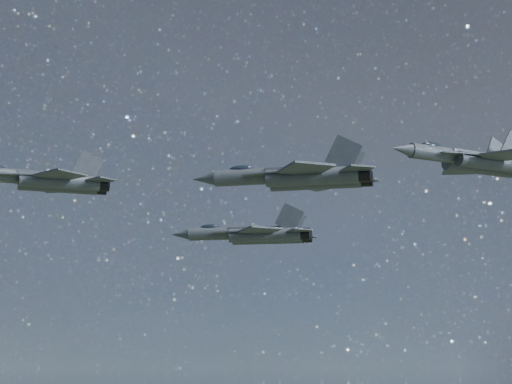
{
  "coord_description": "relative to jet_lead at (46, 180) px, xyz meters",
  "views": [
    {
      "loc": [
        -6.95,
        -85.26,
        140.96
      ],
      "look_at": [
        -0.08,
        1.24,
        158.88
      ],
      "focal_mm": 60.0,
      "sensor_mm": 36.0,
      "label": 1
    }
  ],
  "objects": [
    {
      "name": "jet_lead",
      "position": [
        0.0,
        0.0,
        0.0
      ],
      "size": [
        17.01,
        11.59,
        4.27
      ],
      "rotation": [
        0.0,
        0.0,
        0.24
      ],
      "color": "#30373C"
    },
    {
      "name": "jet_right",
      "position": [
        23.91,
        -17.95,
        -3.23
      ],
      "size": [
        16.16,
        10.89,
        4.08
      ],
      "rotation": [
        0.0,
        0.0,
        -0.3
      ],
      "color": "#30373C"
    },
    {
      "name": "jet_slot",
      "position": [
        43.36,
        -5.58,
        1.55
      ],
      "size": [
        17.09,
        11.34,
        4.35
      ],
      "rotation": [
        0.0,
        0.0,
        0.37
      ],
      "color": "#30373C"
    },
    {
      "name": "jet_left",
      "position": [
        23.19,
        20.43,
        -2.18
      ],
      "size": [
        19.27,
        13.11,
        4.84
      ],
      "rotation": [
        0.0,
        0.0,
        -0.25
      ],
      "color": "#30373C"
    }
  ]
}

